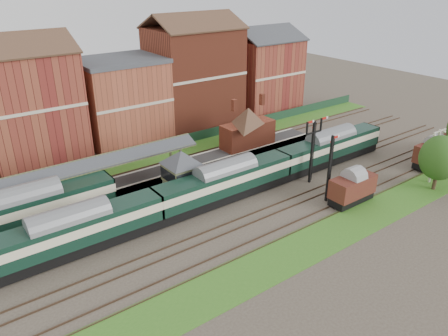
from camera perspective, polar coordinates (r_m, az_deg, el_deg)
ground at (r=50.21m, az=-0.50°, el=-4.45°), size 160.00×160.00×0.00m
grass_back at (r=62.55m, az=-9.17°, el=1.35°), size 90.00×4.50×0.06m
grass_front at (r=42.55m, az=9.24°, el=-10.67°), size 90.00×5.00×0.06m
fence at (r=63.93m, az=-10.06°, el=2.51°), size 90.00×0.12×1.50m
platform at (r=55.24m, az=-10.71°, el=-1.48°), size 55.00×3.40×1.00m
signal_box at (r=49.71m, az=-5.52°, el=-0.75°), size 5.40×5.40×6.00m
brick_hut at (r=54.67m, az=1.73°, el=-0.51°), size 3.20×2.64×2.94m
station_building at (r=62.41m, az=3.14°, el=5.45°), size 8.10×8.10×5.90m
canopy at (r=51.57m, az=-17.00°, el=0.89°), size 26.00×3.89×4.08m
semaphore_bracket at (r=53.95m, az=11.48°, el=2.61°), size 3.60×0.25×8.18m
semaphore_siding at (r=50.05m, az=13.62°, el=0.03°), size 1.23×0.25×8.00m
yard_lamp at (r=58.92m, az=25.87°, el=1.78°), size 2.60×0.22×7.00m
town_backdrop at (r=67.98m, az=-13.32°, el=9.12°), size 69.00×10.00×16.00m
dmu_train at (r=49.51m, az=0.23°, el=-1.77°), size 53.02×2.79×4.07m
platform_railcar at (r=47.80m, az=-24.75°, el=-5.15°), size 18.43×2.90×4.25m
goods_van_a at (r=51.26m, az=16.43°, el=-2.46°), size 5.58×2.42×3.38m
goods_van_b at (r=64.55m, az=25.65°, el=1.78°), size 5.76×2.50×3.49m
tree_far at (r=57.14m, az=26.39°, el=1.19°), size 4.71×4.71×6.88m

